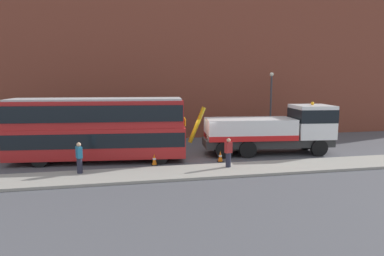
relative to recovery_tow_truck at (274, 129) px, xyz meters
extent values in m
plane|color=#4C4C51|center=(-5.75, 0.28, -1.76)|extent=(120.00, 120.00, 0.00)
cube|color=gray|center=(-5.75, -3.92, -1.68)|extent=(60.00, 2.80, 0.15)
cube|color=brown|center=(-5.75, 8.31, 6.24)|extent=(60.00, 1.20, 16.00)
cube|color=#2D2D2D|center=(-0.48, 0.05, -0.90)|extent=(9.18, 3.13, 0.55)
cube|color=white|center=(2.70, -0.28, 0.52)|extent=(2.86, 2.86, 2.30)
cube|color=black|center=(2.70, -0.28, 0.97)|extent=(2.88, 2.88, 0.90)
cube|color=silver|center=(-1.77, 0.19, 0.07)|extent=(6.34, 3.22, 1.40)
cube|color=red|center=(-1.77, 0.19, -0.45)|extent=(6.34, 3.27, 0.36)
cylinder|color=#B79914|center=(-5.46, 0.57, 0.37)|extent=(1.26, 0.41, 2.52)
sphere|color=orange|center=(2.70, -0.28, 1.79)|extent=(0.24, 0.24, 0.24)
cylinder|color=black|center=(2.92, 0.81, -1.18)|extent=(1.19, 0.46, 1.16)
cylinder|color=black|center=(2.69, -1.40, -1.18)|extent=(1.19, 0.46, 1.16)
cylinder|color=black|center=(-2.05, 1.33, -1.18)|extent=(1.19, 0.46, 1.16)
cylinder|color=black|center=(-2.28, -0.88, -1.18)|extent=(1.19, 0.46, 1.16)
cylinder|color=black|center=(-3.65, 1.50, -1.18)|extent=(1.19, 0.46, 1.16)
cylinder|color=black|center=(-3.88, -0.71, -1.18)|extent=(1.19, 0.46, 1.16)
cube|color=#AD1E1E|center=(-12.02, 0.05, -0.47)|extent=(11.20, 3.63, 1.90)
cube|color=#AD1E1E|center=(-12.02, 0.05, 1.33)|extent=(10.97, 3.51, 1.70)
cube|color=black|center=(-12.02, 0.05, -0.22)|extent=(11.10, 3.67, 0.90)
cube|color=black|center=(-12.02, 0.05, 1.43)|extent=(10.88, 3.65, 1.00)
cube|color=#B2B2B2|center=(-12.02, 0.05, 2.24)|extent=(10.74, 3.39, 0.12)
cube|color=yellow|center=(-6.53, -0.52, 0.78)|extent=(0.22, 1.50, 0.44)
cylinder|color=black|center=(-8.03, 0.72, -1.24)|extent=(1.07, 0.41, 1.04)
cylinder|color=black|center=(-8.26, -1.43, -1.24)|extent=(1.07, 0.41, 1.04)
cylinder|color=black|center=(-15.19, 1.47, -1.24)|extent=(1.07, 0.41, 1.04)
cylinder|color=black|center=(-15.42, -0.68, -1.24)|extent=(1.07, 0.41, 1.04)
cylinder|color=#232333|center=(-12.86, -3.16, -1.18)|extent=(0.40, 0.40, 0.85)
cube|color=#1E6084|center=(-12.86, -3.16, -0.45)|extent=(0.40, 0.47, 0.62)
sphere|color=tan|center=(-12.86, -3.16, -0.02)|extent=(0.24, 0.24, 0.24)
cylinder|color=#232333|center=(-4.50, -3.54, -1.18)|extent=(0.38, 0.38, 0.85)
cube|color=maroon|center=(-4.50, -3.54, -0.45)|extent=(0.46, 0.38, 0.62)
sphere|color=tan|center=(-4.50, -3.54, -0.02)|extent=(0.24, 0.24, 0.24)
cone|color=orange|center=(-8.63, -1.62, -1.40)|extent=(0.32, 0.32, 0.72)
cylinder|color=white|center=(-8.63, -1.62, -1.36)|extent=(0.21, 0.21, 0.10)
cube|color=black|center=(-8.63, -1.62, -1.74)|extent=(0.36, 0.36, 0.04)
cone|color=orange|center=(-4.41, -1.63, -1.40)|extent=(0.32, 0.32, 0.72)
cylinder|color=white|center=(-4.41, -1.63, -1.36)|extent=(0.21, 0.21, 0.10)
cube|color=black|center=(-4.41, -1.63, -1.74)|extent=(0.36, 0.36, 0.04)
cylinder|color=#38383D|center=(2.48, 6.11, 0.99)|extent=(0.16, 0.16, 5.50)
sphere|color=#EAE5C6|center=(2.48, 6.11, 3.89)|extent=(0.36, 0.36, 0.36)
camera|label=1|loc=(-10.64, -22.55, 3.52)|focal=32.58mm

